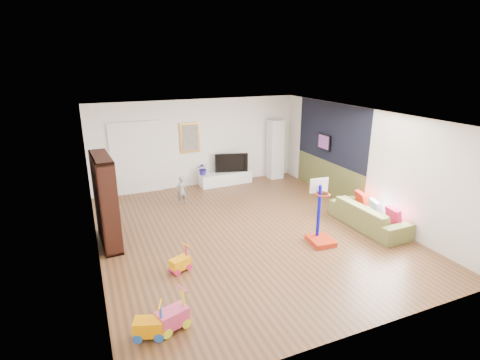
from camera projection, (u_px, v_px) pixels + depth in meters
name	position (u px, v px, depth m)	size (l,w,h in m)	color
floor	(247.00, 232.00, 8.75)	(6.50, 7.50, 0.00)	brown
ceiling	(247.00, 116.00, 7.91)	(6.50, 7.50, 0.00)	white
wall_back	(198.00, 143.00, 11.61)	(6.50, 0.00, 2.70)	silver
wall_front	(360.00, 253.00, 5.05)	(6.50, 0.00, 2.70)	silver
wall_left	(91.00, 197.00, 7.12)	(0.00, 7.50, 2.70)	silver
wall_right	(363.00, 162.00, 9.54)	(0.00, 7.50, 2.70)	white
navy_accent	(331.00, 133.00, 10.61)	(0.01, 3.20, 1.70)	black
olive_wainscot	(327.00, 178.00, 11.02)	(0.01, 3.20, 1.00)	brown
doorway	(136.00, 159.00, 10.96)	(1.45, 0.06, 2.10)	white
painting_back	(190.00, 138.00, 11.42)	(0.62, 0.06, 0.92)	gold
artwork_right	(324.00, 142.00, 10.85)	(0.04, 0.56, 0.46)	#7F3F8C
media_console	(226.00, 178.00, 12.00)	(1.70, 0.42, 0.40)	white
tall_cabinet	(275.00, 149.00, 12.44)	(0.46, 0.46, 1.96)	silver
bookshelf	(106.00, 201.00, 7.90)	(0.35, 1.35, 1.97)	black
sofa	(369.00, 216.00, 8.89)	(2.03, 0.79, 0.59)	olive
basketball_hoop	(323.00, 213.00, 7.99)	(0.49, 0.60, 1.43)	#B82A11
ride_on_yellow	(180.00, 259.00, 7.05)	(0.37, 0.23, 0.50)	orange
ride_on_orange	(148.00, 321.00, 5.34)	(0.42, 0.26, 0.56)	#F69400
ride_on_pink	(172.00, 311.00, 5.51)	(0.46, 0.28, 0.61)	#E03E74
child	(181.00, 190.00, 10.29)	(0.29, 0.19, 0.81)	gray
tv	(231.00, 162.00, 11.98)	(1.05, 0.14, 0.61)	black
vase_plant	(203.00, 168.00, 11.62)	(0.37, 0.32, 0.41)	#2C1B8E
pillow_left	(394.00, 216.00, 8.42)	(0.11, 0.41, 0.41)	#B51442
pillow_center	(376.00, 208.00, 8.87)	(0.11, 0.40, 0.40)	white
pillow_right	(361.00, 200.00, 9.41)	(0.11, 0.42, 0.42)	#B41D0E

